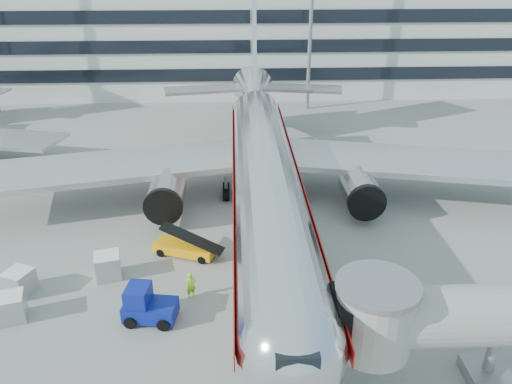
{
  "coord_description": "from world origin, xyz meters",
  "views": [
    {
      "loc": [
        -2.31,
        -26.65,
        20.07
      ],
      "look_at": [
        -0.83,
        6.63,
        4.0
      ],
      "focal_mm": 35.0,
      "sensor_mm": 36.0,
      "label": 1
    }
  ],
  "objects_px": {
    "cargo_container_front": "(11,307)",
    "ramp_worker": "(191,285)",
    "belt_loader": "(185,247)",
    "cargo_container_right": "(108,266)",
    "main_jet": "(263,163)",
    "baggage_tug": "(147,306)",
    "cargo_container_left": "(20,282)"
  },
  "relations": [
    {
      "from": "cargo_container_front",
      "to": "ramp_worker",
      "type": "xyz_separation_m",
      "value": [
        10.64,
        1.65,
        0.06
      ]
    },
    {
      "from": "belt_loader",
      "to": "cargo_container_right",
      "type": "relative_size",
      "value": 2.41
    },
    {
      "from": "main_jet",
      "to": "baggage_tug",
      "type": "height_order",
      "value": "main_jet"
    },
    {
      "from": "baggage_tug",
      "to": "ramp_worker",
      "type": "xyz_separation_m",
      "value": [
        2.48,
        2.06,
        -0.11
      ]
    },
    {
      "from": "main_jet",
      "to": "baggage_tug",
      "type": "xyz_separation_m",
      "value": [
        -7.78,
        -14.24,
        -3.22
      ]
    },
    {
      "from": "cargo_container_left",
      "to": "cargo_container_front",
      "type": "xyz_separation_m",
      "value": [
        0.48,
        -2.59,
        0.01
      ]
    },
    {
      "from": "cargo_container_right",
      "to": "cargo_container_front",
      "type": "relative_size",
      "value": 1.02
    },
    {
      "from": "belt_loader",
      "to": "cargo_container_right",
      "type": "xyz_separation_m",
      "value": [
        -4.97,
        -2.56,
        0.24
      ]
    },
    {
      "from": "main_jet",
      "to": "belt_loader",
      "type": "distance_m",
      "value": 10.07
    },
    {
      "from": "ramp_worker",
      "to": "cargo_container_left",
      "type": "bearing_deg",
      "value": 144.85
    },
    {
      "from": "cargo_container_right",
      "to": "main_jet",
      "type": "bearing_deg",
      "value": 41.2
    },
    {
      "from": "cargo_container_front",
      "to": "main_jet",
      "type": "bearing_deg",
      "value": 40.95
    },
    {
      "from": "main_jet",
      "to": "cargo_container_left",
      "type": "height_order",
      "value": "main_jet"
    },
    {
      "from": "cargo_container_left",
      "to": "ramp_worker",
      "type": "relative_size",
      "value": 1.13
    },
    {
      "from": "ramp_worker",
      "to": "belt_loader",
      "type": "bearing_deg",
      "value": 68.97
    },
    {
      "from": "cargo_container_front",
      "to": "ramp_worker",
      "type": "distance_m",
      "value": 10.77
    },
    {
      "from": "cargo_container_right",
      "to": "cargo_container_front",
      "type": "distance_m",
      "value": 6.36
    },
    {
      "from": "main_jet",
      "to": "cargo_container_front",
      "type": "height_order",
      "value": "main_jet"
    },
    {
      "from": "main_jet",
      "to": "ramp_worker",
      "type": "bearing_deg",
      "value": -113.5
    },
    {
      "from": "baggage_tug",
      "to": "cargo_container_front",
      "type": "bearing_deg",
      "value": 177.09
    },
    {
      "from": "belt_loader",
      "to": "baggage_tug",
      "type": "height_order",
      "value": "baggage_tug"
    },
    {
      "from": "cargo_container_right",
      "to": "cargo_container_front",
      "type": "bearing_deg",
      "value": -139.63
    },
    {
      "from": "cargo_container_front",
      "to": "ramp_worker",
      "type": "bearing_deg",
      "value": 8.81
    },
    {
      "from": "cargo_container_front",
      "to": "baggage_tug",
      "type": "bearing_deg",
      "value": -2.91
    },
    {
      "from": "baggage_tug",
      "to": "cargo_container_right",
      "type": "height_order",
      "value": "baggage_tug"
    },
    {
      "from": "belt_loader",
      "to": "cargo_container_front",
      "type": "distance_m",
      "value": 11.88
    },
    {
      "from": "belt_loader",
      "to": "ramp_worker",
      "type": "xyz_separation_m",
      "value": [
        0.82,
        -5.03,
        0.27
      ]
    },
    {
      "from": "belt_loader",
      "to": "ramp_worker",
      "type": "height_order",
      "value": "belt_loader"
    },
    {
      "from": "baggage_tug",
      "to": "cargo_container_right",
      "type": "bearing_deg",
      "value": 126.16
    },
    {
      "from": "main_jet",
      "to": "cargo_container_front",
      "type": "xyz_separation_m",
      "value": [
        -15.94,
        -13.83,
        -3.39
      ]
    },
    {
      "from": "baggage_tug",
      "to": "cargo_container_left",
      "type": "xyz_separation_m",
      "value": [
        -8.64,
        3.01,
        -0.18
      ]
    },
    {
      "from": "belt_loader",
      "to": "cargo_container_left",
      "type": "xyz_separation_m",
      "value": [
        -10.3,
        -4.09,
        0.2
      ]
    }
  ]
}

